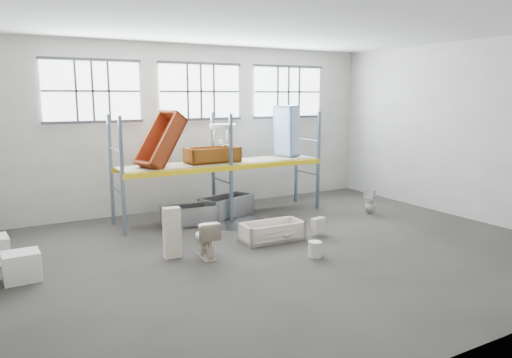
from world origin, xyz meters
TOP-DOWN VIEW (x-y plane):
  - floor at (0.00, 0.00)m, footprint 12.00×10.00m
  - ceiling at (0.00, 0.00)m, footprint 12.00×10.00m
  - wall_back at (0.00, 5.05)m, footprint 12.00×0.10m
  - wall_front at (0.00, -5.05)m, footprint 12.00×0.10m
  - wall_right at (6.05, 0.00)m, footprint 0.10×10.00m
  - window_left at (-3.20, 4.94)m, footprint 2.60×0.04m
  - window_mid at (0.00, 4.94)m, footprint 2.60×0.04m
  - window_right at (3.20, 4.94)m, footprint 2.60×0.04m
  - rack_upright_la at (-3.00, 2.90)m, footprint 0.08×0.08m
  - rack_upright_lb at (-3.00, 4.10)m, footprint 0.08×0.08m
  - rack_upright_ma at (0.00, 2.90)m, footprint 0.08×0.08m
  - rack_upright_mb at (0.00, 4.10)m, footprint 0.08×0.08m
  - rack_upright_ra at (3.00, 2.90)m, footprint 0.08×0.08m
  - rack_upright_rb at (3.00, 4.10)m, footprint 0.08×0.08m
  - rack_beam_front at (0.00, 2.90)m, footprint 6.00×0.10m
  - rack_beam_back at (0.00, 4.10)m, footprint 6.00×0.10m
  - shelf_deck at (0.00, 3.50)m, footprint 5.90×1.10m
  - wet_patch at (0.00, 2.70)m, footprint 1.80×1.80m
  - bathtub_beige at (0.02, 0.74)m, footprint 1.54×0.78m
  - cistern_spare at (1.22, 0.49)m, footprint 0.41×0.26m
  - sink_in_tub at (0.23, 0.46)m, footprint 0.43×0.43m
  - toilet_beige at (-1.89, 0.40)m, footprint 0.56×0.87m
  - cistern_tall at (-2.52, 0.74)m, footprint 0.37×0.26m
  - toilet_white at (3.98, 1.59)m, footprint 0.45×0.45m
  - steel_tub_left at (-1.20, 3.02)m, footprint 1.51×0.81m
  - steel_tub_right at (0.11, 3.43)m, footprint 1.77×1.25m
  - rust_tub_flat at (-0.29, 3.49)m, footprint 1.52×0.73m
  - rust_tub_tilted at (-1.81, 3.45)m, footprint 1.49×1.15m
  - sink_on_shelf at (-0.06, 3.28)m, footprint 0.83×0.69m
  - blue_tub_upright at (2.31, 3.65)m, footprint 0.65×0.83m
  - bucket at (0.19, -0.77)m, footprint 0.35×0.35m
  - carton_near at (-5.48, 0.88)m, footprint 0.67×0.58m

SIDE VIEW (x-z plane):
  - floor at x=0.00m, z-range -0.10..0.00m
  - wet_patch at x=0.00m, z-range 0.00..0.00m
  - sink_in_tub at x=0.23m, z-range 0.09..0.23m
  - bucket at x=0.19m, z-range 0.00..0.34m
  - bathtub_beige at x=0.02m, z-range 0.00..0.44m
  - steel_tub_left at x=-1.20m, z-range 0.00..0.53m
  - carton_near at x=-5.48m, z-range 0.00..0.56m
  - cistern_spare at x=1.22m, z-range 0.10..0.46m
  - steel_tub_right at x=0.11m, z-range 0.00..0.59m
  - toilet_white at x=3.98m, z-range 0.00..0.75m
  - toilet_beige at x=-1.89m, z-range 0.00..0.84m
  - cistern_tall at x=-2.52m, z-range 0.00..1.11m
  - rack_upright_la at x=-3.00m, z-range 0.00..3.00m
  - rack_upright_lb at x=-3.00m, z-range 0.00..3.00m
  - rack_upright_ma at x=0.00m, z-range 0.00..3.00m
  - rack_upright_mb at x=0.00m, z-range 0.00..3.00m
  - rack_upright_ra at x=3.00m, z-range 0.00..3.00m
  - rack_upright_rb at x=3.00m, z-range 0.00..3.00m
  - rack_beam_front at x=0.00m, z-range 1.43..1.57m
  - rack_beam_back at x=0.00m, z-range 1.43..1.57m
  - shelf_deck at x=0.00m, z-range 1.57..1.59m
  - rust_tub_flat at x=-0.29m, z-range 1.61..2.03m
  - sink_on_shelf at x=-0.06m, z-range 1.77..2.42m
  - rust_tub_tilted at x=-1.81m, z-range 1.50..3.09m
  - blue_tub_upright at x=2.31m, z-range 1.61..3.18m
  - wall_back at x=0.00m, z-range 0.00..5.00m
  - wall_front at x=0.00m, z-range 0.00..5.00m
  - wall_right at x=6.05m, z-range 0.00..5.00m
  - window_left at x=-3.20m, z-range 2.80..4.40m
  - window_mid at x=0.00m, z-range 2.80..4.40m
  - window_right at x=3.20m, z-range 2.80..4.40m
  - ceiling at x=0.00m, z-range 5.00..5.10m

